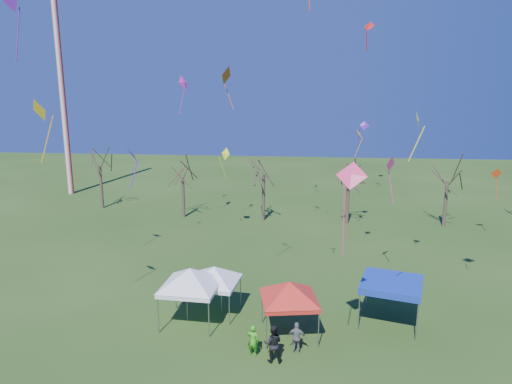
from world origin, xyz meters
TOP-DOWN VIEW (x-y plane):
  - ground at (0.00, 0.00)m, footprint 140.00×140.00m
  - radio_mast at (-28.00, 34.00)m, footprint 0.70×0.70m
  - tree_0 at (-20.85, 27.38)m, footprint 3.83×3.83m
  - tree_1 at (-10.77, 24.65)m, footprint 3.42×3.42m
  - tree_2 at (-2.37, 24.38)m, footprint 3.71×3.71m
  - tree_3 at (6.03, 24.04)m, footprint 3.59×3.59m
  - tree_4 at (15.36, 24.00)m, footprint 3.58×3.58m
  - tent_white_west at (-4.67, 2.99)m, footprint 4.31×4.31m
  - tent_white_mid at (-3.56, 4.30)m, footprint 3.79×3.79m
  - tent_red at (0.92, 2.16)m, footprint 4.01×4.01m
  - tent_blue at (6.61, 4.09)m, footprint 4.01×4.01m
  - person_green at (-0.80, 0.03)m, footprint 0.67×0.52m
  - person_dark at (0.22, -0.40)m, footprint 0.95×0.75m
  - person_grey at (1.37, 0.48)m, footprint 1.00×0.49m
  - kite_14 at (-11.52, 1.26)m, footprint 1.31×1.16m
  - kite_5 at (3.51, -1.29)m, footprint 1.52×1.20m
  - kite_13 at (-5.37, 19.29)m, footprint 1.12×1.08m
  - kite_17 at (7.05, 9.16)m, footprint 0.88×0.97m
  - kite_11 at (-4.49, 14.95)m, footprint 1.05×1.59m
  - kite_8 at (-14.38, 4.34)m, footprint 1.42×1.05m
  - kite_2 at (-9.16, 20.22)m, footprint 1.03×1.51m
  - kite_18 at (5.13, 7.99)m, footprint 0.78×0.72m
  - kite_19 at (6.29, 19.21)m, footprint 0.78×1.01m
  - kite_22 at (6.81, 20.81)m, footprint 0.90×0.93m
  - kite_1 at (-6.14, -0.78)m, footprint 0.86×0.99m
  - kite_12 at (18.13, 20.13)m, footprint 0.98×0.44m
  - kite_27 at (6.15, -0.95)m, footprint 0.56×0.88m

SIDE VIEW (x-z plane):
  - ground at x=0.00m, z-range 0.00..0.00m
  - person_green at x=-0.80m, z-range 0.00..1.62m
  - person_grey at x=1.37m, z-range 0.00..1.65m
  - person_dark at x=0.22m, z-range 0.00..1.92m
  - tent_blue at x=6.61m, z-range 1.07..3.62m
  - tent_white_mid at x=-3.56m, z-range 1.03..4.40m
  - tent_red at x=0.92m, z-range 1.10..4.69m
  - tent_white_west at x=-4.67m, z-range 1.17..4.97m
  - tree_1 at x=-10.77m, z-range 2.02..9.56m
  - kite_12 at x=18.13m, z-range 4.42..7.43m
  - tree_4 at x=15.36m, z-range 2.12..10.00m
  - tree_3 at x=6.03m, z-range 2.12..10.03m
  - tree_2 at x=-2.37m, z-range 2.20..10.38m
  - tree_0 at x=-20.85m, z-range 2.27..10.70m
  - kite_13 at x=-5.37m, z-range 5.98..8.91m
  - kite_17 at x=7.05m, z-range 6.73..9.98m
  - kite_19 at x=6.29m, z-range 8.13..10.52m
  - kite_5 at x=3.51m, z-range 7.34..11.63m
  - kite_22 at x=6.81m, z-range 8.36..11.34m
  - kite_1 at x=-6.14m, z-range 9.22..11.13m
  - kite_27 at x=6.15m, z-range 10.71..12.83m
  - kite_14 at x=-11.52m, z-range 10.45..13.62m
  - radio_mast at x=-28.00m, z-range 0.00..25.00m
  - kite_2 at x=-9.16m, z-range 11.89..15.38m
  - kite_11 at x=-4.49m, z-range 12.46..15.76m
  - kite_18 at x=5.13m, z-range 15.76..17.43m
  - kite_8 at x=-14.38m, z-range 15.79..19.63m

